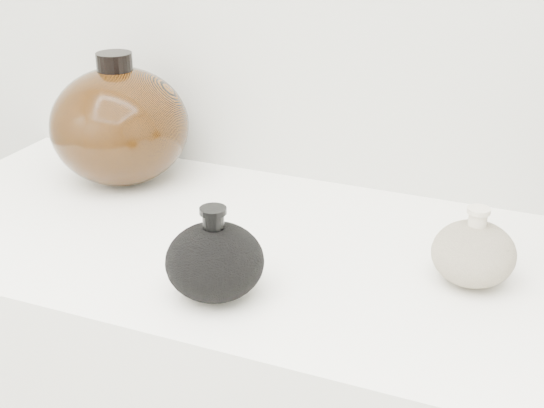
% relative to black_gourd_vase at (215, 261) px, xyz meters
% --- Properties ---
extents(black_gourd_vase, '(0.14, 0.14, 0.12)m').
position_rel_black_gourd_vase_xyz_m(black_gourd_vase, '(0.00, 0.00, 0.00)').
color(black_gourd_vase, black).
rests_on(black_gourd_vase, display_counter).
extents(cream_gourd_vase, '(0.12, 0.12, 0.10)m').
position_rel_black_gourd_vase_xyz_m(cream_gourd_vase, '(0.28, 0.15, -0.01)').
color(cream_gourd_vase, '#B8AF90').
rests_on(cream_gourd_vase, display_counter).
extents(left_round_pot, '(0.27, 0.27, 0.21)m').
position_rel_black_gourd_vase_xyz_m(left_round_pot, '(-0.31, 0.27, 0.05)').
color(left_round_pot, black).
rests_on(left_round_pot, display_counter).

